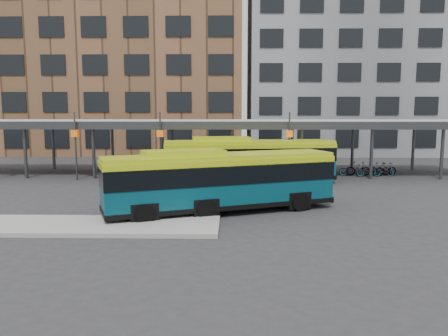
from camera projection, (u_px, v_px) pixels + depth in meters
ground at (190, 212)px, 21.23m from camera, size 120.00×120.00×0.00m
boarding_island at (53, 225)px, 18.36m from camera, size 14.00×3.00×0.18m
canopy at (205, 124)px, 33.48m from camera, size 40.00×6.53×4.80m
building_brick at (131, 59)px, 51.72m from camera, size 26.00×14.00×22.00m
building_grey at (351, 67)px, 51.35m from camera, size 24.00×14.00×20.00m
bus_front at (220, 180)px, 20.94m from camera, size 11.27×6.34×3.08m
bus_rear at (248, 159)px, 29.56m from camera, size 11.68×4.09×3.16m
bike_rack at (369, 170)px, 32.84m from camera, size 4.53×1.58×1.07m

